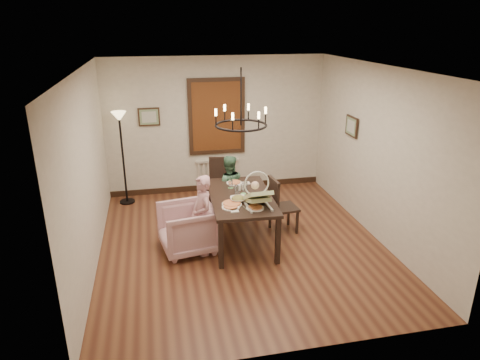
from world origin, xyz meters
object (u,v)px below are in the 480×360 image
object	(u,v)px
chair_far	(221,186)
seated_man	(229,193)
dining_table	(241,200)
baby_bouncer	(257,194)
elderly_woman	(203,222)
floor_lamp	(123,160)
drinking_glass	(237,189)
chair_right	(284,204)
armchair	(187,228)

from	to	relation	value
chair_far	seated_man	size ratio (longest dim) A/B	1.02
dining_table	baby_bouncer	xyz separation A→B (m)	(0.15, -0.46, 0.27)
elderly_woman	floor_lamp	bearing A→B (deg)	-163.43
baby_bouncer	drinking_glass	xyz separation A→B (m)	(-0.20, 0.56, -0.12)
baby_bouncer	floor_lamp	xyz separation A→B (m)	(-2.07, 2.49, -0.09)
chair_right	seated_man	world-z (taller)	seated_man
seated_man	drinking_glass	size ratio (longest dim) A/B	7.59
armchair	floor_lamp	world-z (taller)	floor_lamp
drinking_glass	chair_far	bearing A→B (deg)	93.91
seated_man	baby_bouncer	size ratio (longest dim) A/B	1.78
seated_man	floor_lamp	world-z (taller)	floor_lamp
chair_far	drinking_glass	bearing A→B (deg)	-74.09
chair_far	floor_lamp	size ratio (longest dim) A/B	0.57
elderly_woman	baby_bouncer	distance (m)	0.95
chair_right	elderly_woman	distance (m)	1.52
seated_man	baby_bouncer	xyz separation A→B (m)	(0.20, -1.32, 0.49)
seated_man	floor_lamp	bearing A→B (deg)	-27.53
baby_bouncer	floor_lamp	size ratio (longest dim) A/B	0.31
chair_far	elderly_woman	bearing A→B (deg)	-97.13
seated_man	floor_lamp	xyz separation A→B (m)	(-1.87, 1.17, 0.40)
chair_far	baby_bouncer	world-z (taller)	baby_bouncer
armchair	baby_bouncer	size ratio (longest dim) A/B	1.48
chair_far	floor_lamp	world-z (taller)	floor_lamp
armchair	elderly_woman	distance (m)	0.31
chair_right	floor_lamp	xyz separation A→B (m)	(-2.70, 1.83, 0.41)
dining_table	floor_lamp	bearing A→B (deg)	136.02
chair_right	drinking_glass	distance (m)	0.93
dining_table	elderly_woman	xyz separation A→B (m)	(-0.66, -0.27, -0.19)
chair_far	armchair	size ratio (longest dim) A/B	1.22
chair_right	seated_man	distance (m)	1.07
armchair	floor_lamp	distance (m)	2.45
floor_lamp	dining_table	bearing A→B (deg)	-46.70
seated_man	chair_right	bearing A→B (deg)	146.09
chair_far	armchair	world-z (taller)	chair_far
elderly_woman	baby_bouncer	xyz separation A→B (m)	(0.81, -0.18, 0.46)
chair_far	baby_bouncer	xyz separation A→B (m)	(0.28, -1.71, 0.48)
chair_far	floor_lamp	bearing A→B (deg)	168.45
dining_table	chair_far	world-z (taller)	chair_far
drinking_glass	floor_lamp	size ratio (longest dim) A/B	0.07
dining_table	elderly_woman	distance (m)	0.74
armchair	drinking_glass	world-z (taller)	drinking_glass
chair_far	drinking_glass	distance (m)	1.20
dining_table	chair_right	size ratio (longest dim) A/B	1.79
dining_table	chair_far	xyz separation A→B (m)	(-0.13, 1.25, -0.21)
seated_man	armchair	bearing A→B (deg)	54.47
armchair	baby_bouncer	bearing A→B (deg)	63.58
baby_bouncer	seated_man	bearing A→B (deg)	95.47
dining_table	armchair	size ratio (longest dim) A/B	2.11
chair_far	chair_right	bearing A→B (deg)	-37.00
armchair	baby_bouncer	xyz separation A→B (m)	(1.04, -0.32, 0.61)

